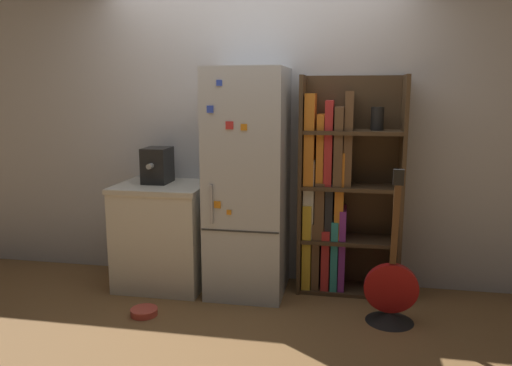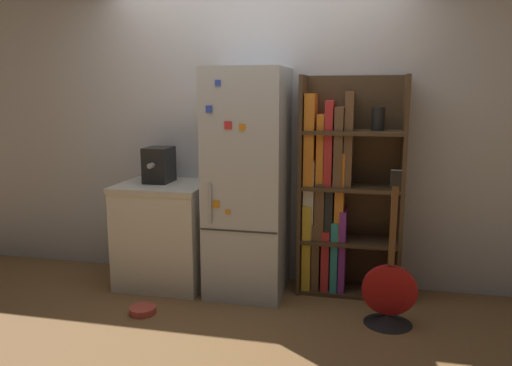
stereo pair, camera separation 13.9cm
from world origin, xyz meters
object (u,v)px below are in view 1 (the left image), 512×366
(bookshelf, at_px, (336,194))
(espresso_machine, at_px, (157,165))
(guitar, at_px, (391,300))
(pet_bowl, at_px, (144,311))
(refrigerator, at_px, (248,183))

(bookshelf, xyz_separation_m, espresso_machine, (-1.48, -0.11, 0.21))
(guitar, bearing_deg, pet_bowl, -172.70)
(espresso_machine, relative_size, guitar, 0.28)
(guitar, bearing_deg, espresso_machine, 166.96)
(espresso_machine, relative_size, pet_bowl, 1.60)
(bookshelf, xyz_separation_m, pet_bowl, (-1.36, -0.78, -0.78))
(bookshelf, height_order, espresso_machine, bookshelf)
(bookshelf, distance_m, guitar, 0.94)
(refrigerator, relative_size, espresso_machine, 5.65)
(bookshelf, bearing_deg, refrigerator, -166.67)
(pet_bowl, bearing_deg, refrigerator, 42.82)
(refrigerator, height_order, guitar, refrigerator)
(espresso_machine, height_order, guitar, espresso_machine)
(bookshelf, xyz_separation_m, guitar, (0.42, -0.55, -0.64))
(espresso_machine, bearing_deg, pet_bowl, -79.48)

